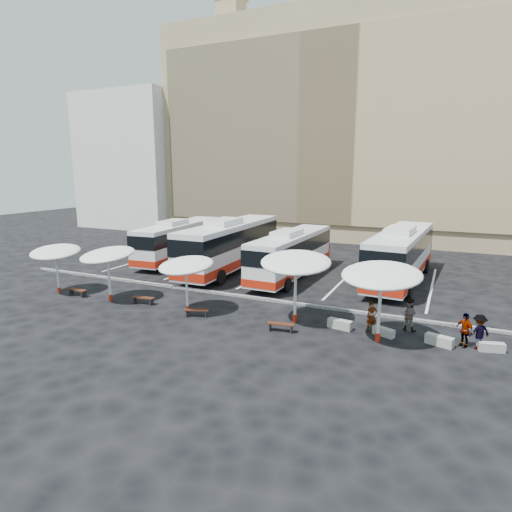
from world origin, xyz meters
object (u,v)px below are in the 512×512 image
at_px(sunshade_0, 56,252).
at_px(wood_bench_3, 281,325).
at_px(conc_bench_2, 439,341).
at_px(passenger_1, 409,314).
at_px(wood_bench_0, 77,291).
at_px(sunshade_3, 296,262).
at_px(conc_bench_0, 340,324).
at_px(bus_0, 179,239).
at_px(passenger_3, 478,332).
at_px(bus_3, 401,253).
at_px(passenger_2, 465,330).
at_px(wood_bench_1, 143,299).
at_px(bus_2, 292,253).
at_px(conc_bench_1, 384,332).
at_px(passenger_0, 372,317).
at_px(wood_bench_2, 196,311).
at_px(sunshade_2, 186,265).
at_px(bus_1, 231,243).
at_px(sunshade_4, 381,275).
at_px(conc_bench_3, 492,347).

bearing_deg(sunshade_0, wood_bench_3, -1.01).
height_order(conc_bench_2, passenger_1, passenger_1).
xyz_separation_m(wood_bench_0, passenger_1, (19.86, 2.59, 0.51)).
xyz_separation_m(sunshade_3, conc_bench_0, (2.41, 0.07, -3.02)).
height_order(wood_bench_3, passenger_1, passenger_1).
bearing_deg(conc_bench_0, bus_0, 148.20).
bearing_deg(passenger_3, sunshade_0, -30.79).
bearing_deg(bus_3, sunshade_3, -106.27).
bearing_deg(passenger_3, passenger_2, -30.72).
distance_m(wood_bench_0, passenger_1, 20.03).
xyz_separation_m(wood_bench_1, conc_bench_0, (11.75, 0.98, -0.10)).
distance_m(bus_2, conc_bench_1, 12.24).
height_order(passenger_0, passenger_1, passenger_1).
bearing_deg(conc_bench_0, wood_bench_2, -168.65).
relative_size(sunshade_2, passenger_1, 2.13).
height_order(bus_0, passenger_3, bus_0).
height_order(bus_0, conc_bench_1, bus_0).
bearing_deg(bus_2, conc_bench_2, -39.30).
bearing_deg(bus_3, wood_bench_1, -134.34).
height_order(bus_0, sunshade_2, bus_0).
xyz_separation_m(conc_bench_2, passenger_0, (-3.16, 0.42, 0.56)).
height_order(sunshade_2, passenger_2, sunshade_2).
bearing_deg(sunshade_2, bus_1, 104.54).
height_order(bus_2, wood_bench_0, bus_2).
distance_m(bus_3, sunshade_4, 12.05).
bearing_deg(wood_bench_0, wood_bench_1, 4.96).
height_order(sunshade_0, wood_bench_0, sunshade_0).
relative_size(bus_0, wood_bench_1, 8.08).
relative_size(conc_bench_1, passenger_1, 0.63).
bearing_deg(bus_2, sunshade_0, -138.85).
bearing_deg(bus_0, sunshade_0, -100.75).
height_order(wood_bench_1, passenger_3, passenger_3).
bearing_deg(wood_bench_3, sunshade_4, 8.82).
xyz_separation_m(bus_3, wood_bench_3, (-4.23, -12.71, -1.75)).
xyz_separation_m(bus_0, bus_2, (11.18, -1.64, -0.00)).
bearing_deg(passenger_0, passenger_1, -9.30).
bearing_deg(bus_2, wood_bench_0, -134.60).
bearing_deg(wood_bench_1, wood_bench_0, -175.04).
bearing_deg(bus_2, conc_bench_0, -55.12).
bearing_deg(passenger_2, bus_1, -165.72).
bearing_deg(passenger_1, bus_0, -14.51).
relative_size(bus_1, passenger_2, 8.33).
xyz_separation_m(sunshade_4, conc_bench_1, (0.14, 0.87, -3.03)).
xyz_separation_m(conc_bench_2, passenger_3, (1.57, 0.35, 0.58)).
height_order(conc_bench_2, conc_bench_3, conc_bench_2).
xyz_separation_m(bus_2, passenger_2, (11.62, -8.83, -1.07)).
distance_m(sunshade_3, conc_bench_3, 9.73).
relative_size(sunshade_2, wood_bench_2, 2.61).
bearing_deg(conc_bench_1, bus_3, 92.80).
distance_m(sunshade_0, passenger_2, 24.18).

